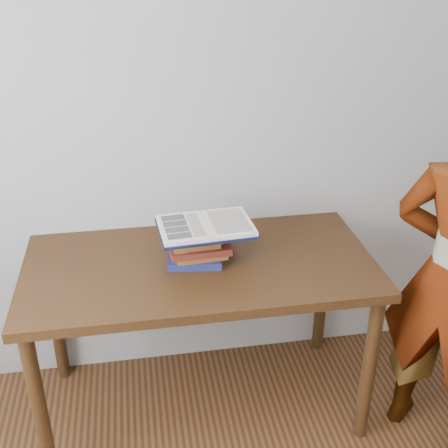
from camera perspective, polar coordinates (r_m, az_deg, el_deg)
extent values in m
cube|color=#A7A39E|center=(2.52, -5.14, 10.25)|extent=(3.50, 0.04, 2.60)
cube|color=#3F230F|center=(2.40, -2.48, -4.33)|extent=(1.49, 0.74, 0.04)
cylinder|color=#3F230F|center=(2.43, -18.23, -17.44)|extent=(0.06, 0.06, 0.75)
cylinder|color=#3F230F|center=(2.56, 14.49, -14.10)|extent=(0.06, 0.06, 0.75)
cylinder|color=#3F230F|center=(2.90, -16.79, -8.86)|extent=(0.06, 0.06, 0.75)
cylinder|color=#3F230F|center=(3.01, 9.95, -6.54)|extent=(0.06, 0.06, 0.75)
cube|color=#1A1A4E|center=(2.39, -2.99, -3.44)|extent=(0.24, 0.19, 0.03)
cube|color=#9C4E23|center=(2.37, -2.40, -2.90)|extent=(0.22, 0.14, 0.03)
cube|color=maroon|center=(2.35, -2.55, -2.28)|extent=(0.26, 0.18, 0.03)
cube|color=#9C4E23|center=(2.34, -3.05, -1.58)|extent=(0.20, 0.17, 0.03)
cube|color=tan|center=(2.33, -2.81, -0.95)|extent=(0.22, 0.17, 0.03)
cube|color=black|center=(2.33, -1.88, -0.46)|extent=(0.41, 0.30, 0.01)
cube|color=white|center=(2.31, -4.25, -0.42)|extent=(0.20, 0.27, 0.02)
cube|color=white|center=(2.34, 0.44, 0.11)|extent=(0.20, 0.27, 0.02)
cylinder|color=white|center=(2.32, -1.89, -0.19)|extent=(0.03, 0.26, 0.01)
cube|color=black|center=(2.37, -5.23, 0.65)|extent=(0.10, 0.05, 0.00)
cube|color=black|center=(2.32, -5.01, 0.06)|extent=(0.10, 0.05, 0.00)
cube|color=black|center=(2.28, -4.79, -0.56)|extent=(0.10, 0.05, 0.00)
cube|color=black|center=(2.23, -4.55, -1.21)|extent=(0.10, 0.05, 0.00)
cube|color=beige|center=(2.31, -2.90, -0.05)|extent=(0.06, 0.21, 0.00)
cube|color=beige|center=(2.34, 0.53, 0.34)|extent=(0.16, 0.23, 0.00)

